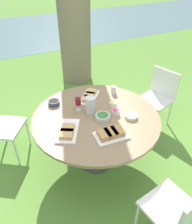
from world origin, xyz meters
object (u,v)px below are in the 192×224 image
at_px(dining_table, 96,122).
at_px(water_pitcher, 90,105).
at_px(chair_near_right, 180,210).
at_px(wine_glass, 78,102).
at_px(chair_far_back, 159,94).

relative_size(dining_table, water_pitcher, 7.05).
height_order(chair_near_right, water_pitcher, water_pitcher).
bearing_deg(wine_glass, chair_near_right, -77.08).
height_order(dining_table, chair_near_right, chair_near_right).
distance_m(dining_table, water_pitcher, 0.21).
xyz_separation_m(dining_table, water_pitcher, (-0.03, 0.09, 0.19)).
bearing_deg(water_pitcher, chair_near_right, -80.56).
xyz_separation_m(dining_table, chair_far_back, (1.24, 0.35, -0.15)).
bearing_deg(dining_table, chair_near_right, -81.12).
height_order(dining_table, chair_far_back, chair_far_back).
relative_size(dining_table, chair_near_right, 1.66).
xyz_separation_m(chair_near_right, wine_glass, (-0.33, 1.42, 0.35)).
bearing_deg(chair_near_right, chair_far_back, 56.07).
distance_m(water_pitcher, wine_glass, 0.16).
bearing_deg(chair_far_back, chair_near_right, -123.93).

